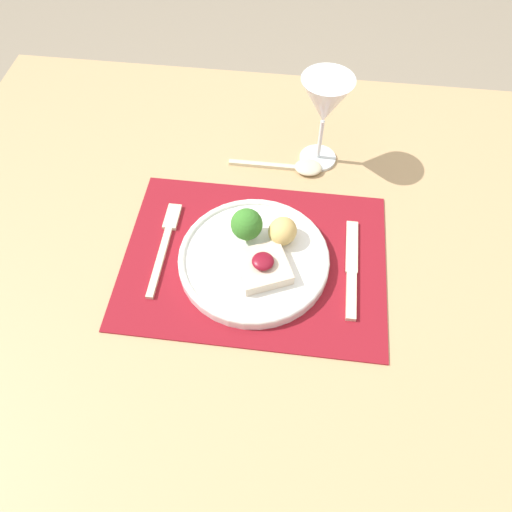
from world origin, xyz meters
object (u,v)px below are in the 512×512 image
Objects in this scene: knife at (351,274)px; fork at (165,241)px; spoon at (299,167)px; wine_glass_near at (325,104)px; dinner_plate at (257,256)px.

fork is at bearing 177.39° from knife.
spoon is (0.21, 0.21, 0.00)m from fork.
knife is at bearing -75.54° from wine_glass_near.
knife is (0.16, -0.01, -0.01)m from dinner_plate.
spoon is 0.99× the size of wine_glass_near.
dinner_plate is 0.30m from wine_glass_near.
fork is 1.07× the size of wine_glass_near.
knife is (0.32, -0.03, 0.00)m from fork.
spoon reaches higher than knife.
knife is 0.30m from wine_glass_near.
spoon reaches higher than fork.
wine_glass_near reaches higher than knife.
knife is at bearing -63.29° from spoon.
spoon is at bearing 76.77° from dinner_plate.
wine_glass_near is (-0.07, 0.27, 0.13)m from knife.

